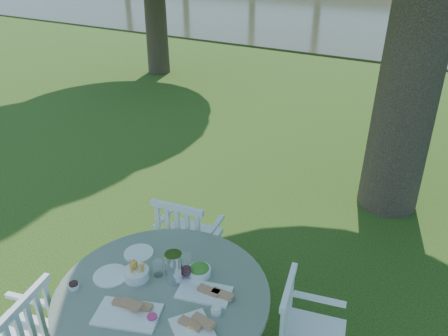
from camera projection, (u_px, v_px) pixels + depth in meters
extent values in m
plane|color=#1A360B|center=(214.00, 245.00, 4.69)|extent=(140.00, 140.00, 0.00)
cylinder|color=black|center=(166.00, 334.00, 3.12)|extent=(0.12, 0.12, 0.73)
cylinder|color=slate|center=(163.00, 294.00, 2.94)|extent=(1.45, 1.45, 0.04)
cylinder|color=white|center=(290.00, 336.00, 3.33)|extent=(0.04, 0.04, 0.44)
cube|color=white|center=(287.00, 310.00, 2.97)|extent=(0.14, 0.45, 0.45)
cylinder|color=white|center=(219.00, 253.00, 4.20)|extent=(0.04, 0.04, 0.48)
cylinder|color=white|center=(180.00, 243.00, 4.34)|extent=(0.04, 0.04, 0.48)
cylinder|color=white|center=(203.00, 278.00, 3.88)|extent=(0.04, 0.04, 0.48)
cylinder|color=white|center=(161.00, 266.00, 4.03)|extent=(0.04, 0.04, 0.48)
cube|color=white|center=(190.00, 237.00, 3.99)|extent=(0.55, 0.51, 0.04)
cube|color=white|center=(178.00, 230.00, 3.72)|extent=(0.49, 0.12, 0.49)
cube|color=white|center=(31.00, 326.00, 2.81)|extent=(0.16, 0.47, 0.47)
cube|color=white|center=(128.00, 314.00, 2.74)|extent=(0.47, 0.37, 0.02)
cube|color=white|center=(204.00, 293.00, 2.92)|extent=(0.40, 0.29, 0.01)
cylinder|color=white|center=(111.00, 276.00, 3.07)|extent=(0.25, 0.25, 0.01)
cylinder|color=white|center=(139.00, 253.00, 3.29)|extent=(0.22, 0.22, 0.01)
cylinder|color=white|center=(136.00, 274.00, 3.04)|extent=(0.18, 0.18, 0.07)
cylinder|color=white|center=(199.00, 272.00, 3.07)|extent=(0.16, 0.16, 0.05)
cylinder|color=silver|center=(174.00, 268.00, 2.97)|extent=(0.12, 0.12, 0.23)
cylinder|color=white|center=(186.00, 267.00, 3.00)|extent=(0.08, 0.08, 0.20)
cylinder|color=white|center=(158.00, 268.00, 3.05)|extent=(0.07, 0.07, 0.12)
cylinder|color=white|center=(140.00, 272.00, 3.03)|extent=(0.06, 0.06, 0.10)
cylinder|color=white|center=(152.00, 319.00, 2.70)|extent=(0.07, 0.07, 0.03)
cylinder|color=white|center=(193.00, 328.00, 2.64)|extent=(0.07, 0.07, 0.03)
cylinder|color=white|center=(216.00, 311.00, 2.76)|extent=(0.07, 0.07, 0.03)
cylinder|color=white|center=(74.00, 286.00, 2.96)|extent=(0.07, 0.07, 0.03)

